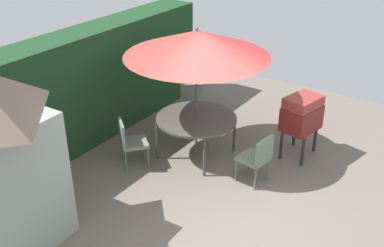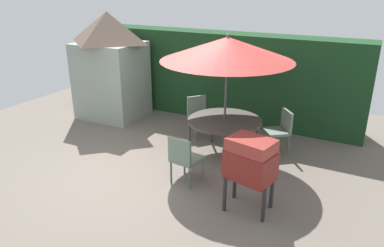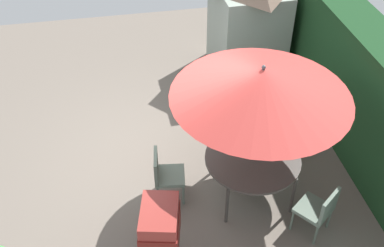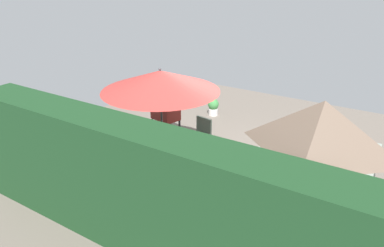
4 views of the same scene
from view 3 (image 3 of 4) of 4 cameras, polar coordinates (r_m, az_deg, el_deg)
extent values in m
plane|color=#6B6056|center=(8.31, -3.93, -3.77)|extent=(11.00, 11.00, 0.00)
cube|color=#193D1E|center=(8.58, 19.62, 4.74)|extent=(7.34, 0.79, 2.19)
cube|color=gray|center=(10.03, 6.82, 11.46)|extent=(1.61, 1.40, 1.94)
cube|color=slate|center=(10.36, 10.39, 10.72)|extent=(0.66, 0.05, 1.51)
cylinder|color=#47423D|center=(7.18, 7.54, -4.28)|extent=(1.48, 1.48, 0.04)
cylinder|color=#3C3834|center=(7.69, 2.48, -4.24)|extent=(0.05, 0.05, 0.75)
cylinder|color=#3C3834|center=(7.02, 4.36, -10.10)|extent=(0.05, 0.05, 0.75)
cylinder|color=#3C3834|center=(7.94, 9.82, -3.20)|extent=(0.05, 0.05, 0.75)
cylinder|color=#3C3834|center=(7.29, 12.40, -8.72)|extent=(0.05, 0.05, 0.75)
cylinder|color=#4C4C51|center=(6.88, 7.85, -1.70)|extent=(0.04, 0.04, 2.41)
cone|color=#B73833|center=(6.27, 8.65, 5.01)|extent=(2.53, 2.53, 0.44)
sphere|color=#4C4C51|center=(6.13, 8.88, 6.91)|extent=(0.06, 0.06, 0.06)
cube|color=maroon|center=(6.23, -3.95, -13.12)|extent=(0.79, 0.64, 0.45)
cube|color=maroon|center=(5.98, -4.09, -11.27)|extent=(0.75, 0.61, 0.20)
cylinder|color=#262628|center=(6.81, -5.91, -13.78)|extent=(0.06, 0.06, 0.55)
cylinder|color=#262628|center=(6.83, -2.32, -13.31)|extent=(0.06, 0.06, 0.55)
cube|color=slate|center=(7.31, -2.74, -6.48)|extent=(0.52, 0.52, 0.06)
cube|color=slate|center=(7.15, -4.48, -5.30)|extent=(0.46, 0.11, 0.45)
cylinder|color=#516155|center=(7.61, -4.22, -6.59)|extent=(0.04, 0.04, 0.45)
cylinder|color=#516155|center=(7.34, -4.23, -8.87)|extent=(0.04, 0.04, 0.45)
cylinder|color=#516155|center=(7.61, -1.19, -6.48)|extent=(0.04, 0.04, 0.45)
cylinder|color=#516155|center=(7.34, -1.07, -8.76)|extent=(0.04, 0.04, 0.45)
cube|color=slate|center=(7.09, 14.80, -10.21)|extent=(0.65, 0.65, 0.06)
cube|color=slate|center=(6.88, 16.63, -9.83)|extent=(0.32, 0.39, 0.45)
cylinder|color=#516155|center=(7.10, 15.10, -13.11)|extent=(0.04, 0.04, 0.45)
cylinder|color=#516155|center=(7.34, 16.64, -11.11)|extent=(0.04, 0.04, 0.45)
cylinder|color=#516155|center=(7.18, 12.30, -11.57)|extent=(0.04, 0.04, 0.45)
cylinder|color=#516155|center=(7.42, 13.93, -9.65)|extent=(0.04, 0.04, 0.45)
cube|color=slate|center=(8.22, 10.45, -0.79)|extent=(0.65, 0.65, 0.06)
cube|color=slate|center=(8.24, 11.13, 1.24)|extent=(0.33, 0.39, 0.45)
cylinder|color=#516155|center=(8.48, 11.99, -1.56)|extent=(0.04, 0.04, 0.45)
cylinder|color=#516155|center=(8.56, 9.48, -0.73)|extent=(0.04, 0.04, 0.45)
cylinder|color=#516155|center=(8.19, 11.09, -3.22)|extent=(0.04, 0.04, 0.45)
cylinder|color=#516155|center=(8.27, 8.50, -2.34)|extent=(0.04, 0.04, 0.45)
camera|label=1|loc=(11.36, -26.31, 30.85)|focal=43.08mm
camera|label=2|loc=(5.58, -62.10, -10.26)|focal=34.48mm
camera|label=4|loc=(12.34, 33.28, 28.44)|focal=34.80mm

